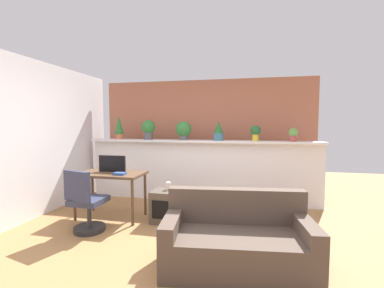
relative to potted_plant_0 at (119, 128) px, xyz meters
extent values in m
plane|color=#9E7042|center=(1.75, -2.00, -1.46)|extent=(12.00, 12.00, 0.00)
cube|color=white|center=(1.75, 0.00, -0.87)|extent=(4.58, 0.16, 1.19)
cube|color=white|center=(1.75, -0.04, -0.25)|extent=(4.58, 0.33, 0.04)
cube|color=#AD664C|center=(1.75, 0.60, -0.21)|extent=(4.58, 0.10, 2.50)
cube|color=white|center=(-0.79, -1.60, -0.16)|extent=(0.12, 4.40, 2.60)
cylinder|color=#C66B42|center=(0.00, 0.00, -0.18)|extent=(0.14, 0.14, 0.11)
sphere|color=#2D7033|center=(0.00, 0.00, -0.07)|extent=(0.18, 0.18, 0.18)
cone|color=#2D7033|center=(0.00, 0.00, 0.11)|extent=(0.15, 0.15, 0.30)
cylinder|color=#4C4C51|center=(0.66, -0.01, -0.16)|extent=(0.17, 0.17, 0.15)
sphere|color=#2D7033|center=(0.66, -0.01, 0.02)|extent=(0.29, 0.29, 0.29)
cylinder|color=#4C4C51|center=(1.41, 0.00, -0.18)|extent=(0.17, 0.17, 0.10)
sphere|color=#2D7033|center=(1.41, 0.00, -0.02)|extent=(0.31, 0.31, 0.31)
cylinder|color=#386B84|center=(2.12, -0.06, -0.16)|extent=(0.19, 0.19, 0.14)
cone|color=#235B2D|center=(2.12, -0.06, 0.02)|extent=(0.19, 0.19, 0.23)
cylinder|color=gold|center=(2.81, -0.01, -0.17)|extent=(0.12, 0.12, 0.12)
sphere|color=#235B2D|center=(2.81, -0.01, -0.04)|extent=(0.20, 0.20, 0.20)
cylinder|color=#B7474C|center=(3.48, -0.06, -0.18)|extent=(0.12, 0.12, 0.10)
sphere|color=#669E4C|center=(3.48, -0.06, -0.07)|extent=(0.17, 0.17, 0.17)
cylinder|color=brown|center=(-0.02, -1.49, -1.11)|extent=(0.04, 0.04, 0.71)
cylinder|color=brown|center=(0.98, -1.49, -1.11)|extent=(0.04, 0.04, 0.71)
cylinder|color=brown|center=(-0.02, -0.99, -1.11)|extent=(0.04, 0.04, 0.71)
cylinder|color=brown|center=(0.98, -0.99, -1.11)|extent=(0.04, 0.04, 0.71)
cube|color=brown|center=(0.48, -1.24, -0.73)|extent=(1.10, 0.60, 0.04)
cube|color=black|center=(0.47, -1.16, -0.57)|extent=(0.47, 0.04, 0.27)
cylinder|color=#262628|center=(0.46, -1.81, -1.43)|extent=(0.44, 0.44, 0.07)
cylinder|color=#333333|center=(0.46, -1.81, -1.22)|extent=(0.06, 0.06, 0.34)
cube|color=#2D334C|center=(0.46, -1.81, -1.01)|extent=(0.44, 0.44, 0.08)
cube|color=#2D334C|center=(0.41, -1.99, -0.76)|extent=(0.44, 0.18, 0.42)
cube|color=#4C4238|center=(1.41, -1.21, -1.21)|extent=(0.40, 0.40, 0.50)
cube|color=black|center=(1.41, -1.40, -1.21)|extent=(0.28, 0.04, 0.28)
cylinder|color=silver|center=(1.45, -1.17, -0.90)|extent=(0.08, 0.08, 0.13)
cube|color=#2D4C8C|center=(0.71, -1.36, -0.69)|extent=(0.19, 0.12, 0.04)
cube|color=brown|center=(2.59, -2.37, -1.26)|extent=(1.64, 0.93, 0.40)
cube|color=brown|center=(2.56, -2.08, -0.86)|extent=(1.57, 0.33, 0.40)
cube|color=brown|center=(1.89, -2.45, -0.98)|extent=(0.24, 0.77, 0.16)
cube|color=brown|center=(3.29, -2.30, -0.98)|extent=(0.24, 0.77, 0.16)
camera|label=1|loc=(2.69, -5.10, 0.09)|focal=24.48mm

